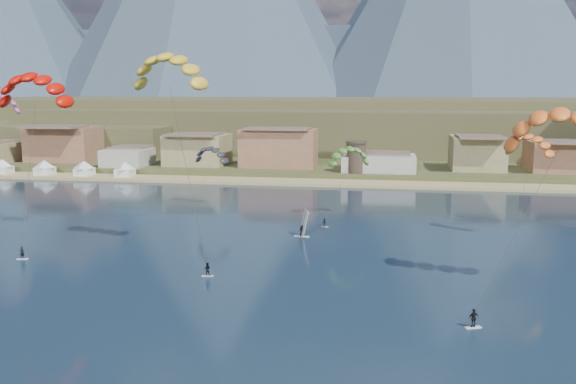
{
  "coord_description": "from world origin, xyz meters",
  "views": [
    {
      "loc": [
        13.81,
        -50.83,
        23.98
      ],
      "look_at": [
        0.0,
        32.0,
        10.0
      ],
      "focal_mm": 38.02,
      "sensor_mm": 36.0,
      "label": 1
    }
  ],
  "objects": [
    {
      "name": "ground",
      "position": [
        0.0,
        0.0,
        0.0
      ],
      "size": [
        2400.0,
        2400.0,
        0.0
      ],
      "primitive_type": "plane",
      "color": "black",
      "rests_on": "ground"
    },
    {
      "name": "beach",
      "position": [
        0.0,
        106.0,
        0.25
      ],
      "size": [
        2200.0,
        12.0,
        0.9
      ],
      "color": "tan",
      "rests_on": "ground"
    },
    {
      "name": "land",
      "position": [
        0.0,
        560.0,
        0.0
      ],
      "size": [
        2200.0,
        900.0,
        4.0
      ],
      "color": "brown",
      "rests_on": "ground"
    },
    {
      "name": "foothills",
      "position": [
        22.39,
        232.47,
        9.08
      ],
      "size": [
        940.0,
        210.0,
        18.0
      ],
      "color": "brown",
      "rests_on": "ground"
    },
    {
      "name": "town",
      "position": [
        -40.0,
        122.0,
        8.0
      ],
      "size": [
        400.0,
        24.0,
        12.0
      ],
      "color": "beige",
      "rests_on": "ground"
    },
    {
      "name": "watchtower",
      "position": [
        5.0,
        114.0,
        6.37
      ],
      "size": [
        5.82,
        5.82,
        8.6
      ],
      "color": "#47382D",
      "rests_on": "ground"
    },
    {
      "name": "beach_tents",
      "position": [
        -76.25,
        106.0,
        3.71
      ],
      "size": [
        43.4,
        6.4,
        5.0
      ],
      "color": "white",
      "rests_on": "ground"
    },
    {
      "name": "kitesurfer_red",
      "position": [
        -43.0,
        40.65,
        24.96
      ],
      "size": [
        12.91,
        17.11,
        29.46
      ],
      "color": "silver",
      "rests_on": "ground"
    },
    {
      "name": "kitesurfer_yellow",
      "position": [
        -17.04,
        32.49,
        27.36
      ],
      "size": [
        14.95,
        13.28,
        30.75
      ],
      "color": "silver",
      "rests_on": "ground"
    },
    {
      "name": "kitesurfer_orange",
      "position": [
        33.02,
        23.62,
        20.22
      ],
      "size": [
        17.88,
        17.84,
        25.72
      ],
      "color": "silver",
      "rests_on": "ground"
    },
    {
      "name": "kitesurfer_green",
      "position": [
        6.34,
        63.65,
        12.28
      ],
      "size": [
        9.02,
        12.64,
        15.51
      ],
      "color": "silver",
      "rests_on": "ground"
    },
    {
      "name": "distant_kite_dark",
      "position": [
        -22.88,
        71.64,
        11.36
      ],
      "size": [
        8.58,
        6.7,
        14.52
      ],
      "color": "#262626",
      "rests_on": "ground"
    },
    {
      "name": "distant_kite_orange",
      "position": [
        35.87,
        51.2,
        15.98
      ],
      "size": [
        8.36,
        7.78,
        18.73
      ],
      "color": "#262626",
      "rests_on": "ground"
    },
    {
      "name": "windsurfer",
      "position": [
        -0.04,
        47.0,
        1.43
      ],
      "size": [
        2.62,
        2.88,
        4.49
      ],
      "color": "silver",
      "rests_on": "ground"
    }
  ]
}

